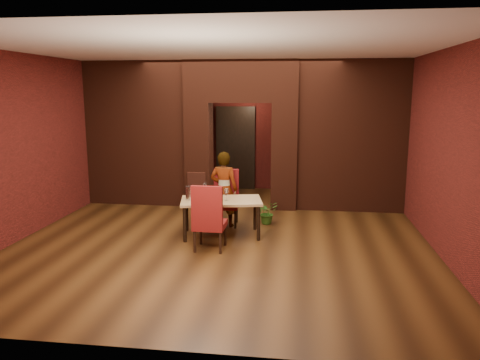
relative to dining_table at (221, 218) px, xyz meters
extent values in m
plane|color=#442711|center=(0.07, 0.20, -0.33)|extent=(8.00, 8.00, 0.00)
cube|color=silver|center=(0.07, 0.20, 2.87)|extent=(7.00, 8.00, 0.04)
cube|color=maroon|center=(0.07, 4.20, 1.27)|extent=(7.00, 0.04, 3.20)
cube|color=maroon|center=(0.07, -3.80, 1.27)|extent=(7.00, 0.04, 3.20)
cube|color=maroon|center=(-3.43, 0.20, 1.27)|extent=(0.04, 8.00, 3.20)
cube|color=maroon|center=(3.57, 0.20, 1.27)|extent=(0.04, 8.00, 3.20)
cube|color=maroon|center=(-0.88, 2.20, 0.82)|extent=(0.55, 0.55, 2.30)
cube|color=maroon|center=(1.02, 2.20, 0.82)|extent=(0.55, 0.55, 2.30)
cube|color=maroon|center=(0.07, 2.20, 2.42)|extent=(2.45, 0.55, 0.90)
cube|color=maroon|center=(-2.29, 2.20, 1.27)|extent=(2.28, 0.35, 3.20)
cube|color=maroon|center=(2.43, 2.20, 1.27)|extent=(2.28, 0.35, 3.20)
cube|color=brown|center=(-0.88, 1.90, 0.22)|extent=(0.40, 0.03, 0.50)
cube|color=black|center=(-0.33, 4.14, 0.72)|extent=(0.90, 0.08, 2.10)
cube|color=black|center=(-0.33, 4.10, 0.72)|extent=(1.02, 0.04, 2.22)
cube|color=tan|center=(0.00, 0.00, 0.00)|extent=(1.53, 1.05, 0.66)
cube|color=maroon|center=(-0.03, 0.66, 0.20)|extent=(0.52, 0.52, 1.06)
cube|color=maroon|center=(-0.06, -0.74, 0.22)|extent=(0.51, 0.51, 1.09)
imported|color=beige|center=(-0.06, 0.62, 0.39)|extent=(0.56, 0.40, 1.44)
cube|color=white|center=(-0.27, -0.16, 0.33)|extent=(0.37, 0.29, 0.00)
cylinder|color=#B6B6BE|center=(-0.53, -0.05, 0.45)|extent=(0.19, 0.19, 0.24)
cylinder|color=white|center=(-0.33, 0.17, 0.47)|extent=(0.06, 0.06, 0.28)
imported|color=#30651C|center=(0.75, 0.88, -0.11)|extent=(0.52, 0.50, 0.44)
camera|label=1|loc=(1.39, -7.93, 2.22)|focal=35.00mm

